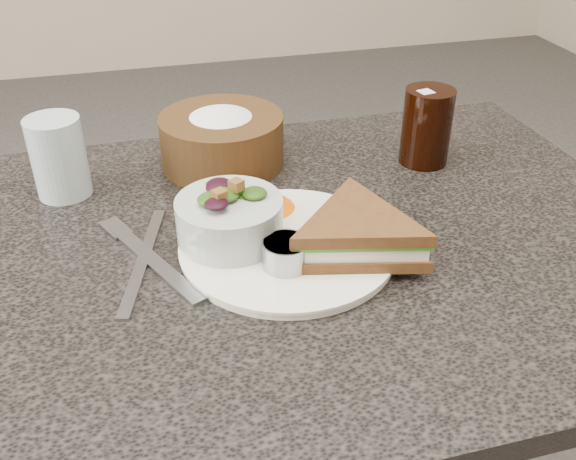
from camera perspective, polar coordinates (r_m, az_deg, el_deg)
The scene contains 11 objects.
dining_table at distance 1.06m, azimuth -0.61°, elevation -18.10°, with size 1.00×0.70×0.75m, color black.
dinner_plate at distance 0.78m, azimuth -0.00°, elevation -1.50°, with size 0.26×0.26×0.01m, color white.
sandwich at distance 0.75m, azimuth 6.20°, elevation -0.33°, with size 0.19×0.19×0.05m, color #543717, non-canonical shape.
salad_bowl at distance 0.77m, azimuth -5.25°, elevation 1.56°, with size 0.13×0.13×0.07m, color #A8B3AD, non-canonical shape.
dressing_ramekin at distance 0.73m, azimuth -0.21°, elevation -2.12°, with size 0.05×0.05×0.03m, color gray.
orange_wedge at distance 0.84m, azimuth -1.78°, elevation 2.92°, with size 0.07×0.07×0.03m, color #F96704.
fork at distance 0.78m, azimuth -11.77°, elevation -2.84°, with size 0.02×0.20×0.01m, color #959AA1.
knife at distance 0.79m, azimuth -12.74°, elevation -2.57°, with size 0.01×0.22×0.00m, color gray.
bread_basket at distance 0.97m, azimuth -5.93°, elevation 8.67°, with size 0.18×0.18×0.10m, color #452B16, non-canonical shape.
cola_glass at distance 0.99m, azimuth 12.26°, elevation 9.29°, with size 0.07×0.07×0.13m, color black, non-canonical shape.
water_glass at distance 0.93m, azimuth -19.72°, elevation 6.11°, with size 0.07×0.07×0.11m, color #A8BCC3.
Camera 1 is at (-0.16, -0.65, 1.20)m, focal length 40.00 mm.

